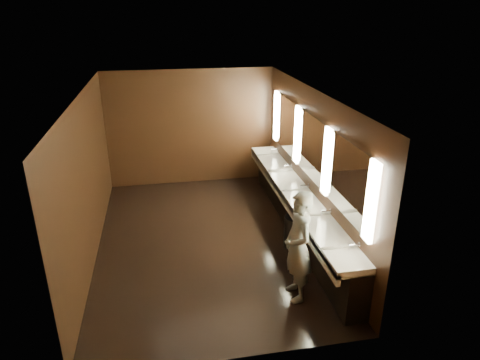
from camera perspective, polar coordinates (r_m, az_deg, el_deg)
name	(u,v)px	position (r m, az deg, el deg)	size (l,w,h in m)	color
floor	(206,240)	(8.27, -4.49, -8.02)	(6.00, 6.00, 0.00)	black
ceiling	(201,94)	(7.27, -5.16, 11.39)	(4.00, 6.00, 0.02)	#2D2D2B
wall_back	(191,128)	(10.50, -6.59, 6.91)	(4.00, 0.02, 2.80)	black
wall_front	(232,265)	(5.00, -1.01, -11.33)	(4.00, 0.02, 2.80)	black
wall_left	(87,180)	(7.74, -19.68, 0.00)	(0.02, 6.00, 2.80)	black
wall_right	(311,165)	(8.09, 9.43, 2.00)	(0.02, 6.00, 2.80)	black
sink_counter	(298,209)	(8.37, 7.71, -3.90)	(0.55, 5.40, 1.01)	black
mirror_band	(311,147)	(7.97, 9.46, 4.35)	(0.06, 5.03, 1.15)	#FEF8CA
person	(298,247)	(6.42, 7.76, -8.83)	(0.63, 0.42, 1.74)	#86B6C8
trash_bin	(294,232)	(7.98, 7.25, -6.85)	(0.39, 0.39, 0.60)	black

